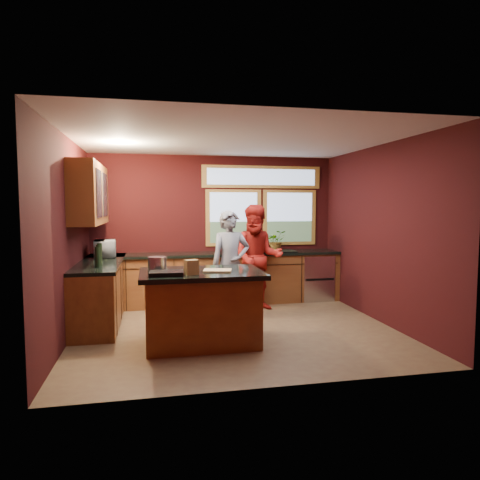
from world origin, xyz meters
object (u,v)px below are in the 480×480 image
object	(u,v)px
island	(202,307)
stock_pot	(157,264)
person_red	(257,257)
cutting_board	(217,270)
person_grey	(230,265)

from	to	relation	value
island	stock_pot	xyz separation A→B (m)	(-0.55, 0.15, 0.56)
person_red	cutting_board	xyz separation A→B (m)	(-0.95, -1.69, 0.06)
person_grey	cutting_board	bearing A→B (deg)	-112.89
person_red	stock_pot	xyz separation A→B (m)	(-1.70, -1.49, 0.14)
person_grey	person_red	size ratio (longest dim) A/B	0.95
cutting_board	person_grey	bearing A→B (deg)	72.32
island	cutting_board	distance (m)	0.52
cutting_board	stock_pot	size ratio (longest dim) A/B	1.46
person_red	stock_pot	distance (m)	2.26
stock_pot	cutting_board	bearing A→B (deg)	-14.93
island	person_red	size ratio (longest dim) A/B	0.86
person_grey	island	bearing A→B (deg)	-121.80
person_grey	cutting_board	xyz separation A→B (m)	(-0.39, -1.24, 0.10)
person_red	cutting_board	bearing A→B (deg)	-105.40
island	person_grey	bearing A→B (deg)	63.41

